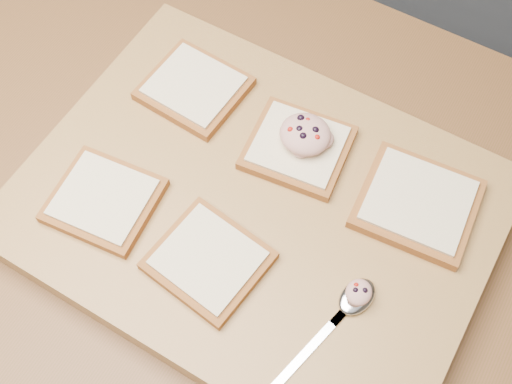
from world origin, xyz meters
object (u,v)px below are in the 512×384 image
(cutting_board, at_px, (256,210))
(spoon, at_px, (350,304))
(tuna_salad_dollop, at_px, (305,134))
(bread_far_center, at_px, (298,147))

(cutting_board, xyz_separation_m, spoon, (0.15, -0.06, 0.03))
(cutting_board, bearing_deg, tuna_salad_dollop, 82.20)
(cutting_board, distance_m, spoon, 0.16)
(cutting_board, height_order, bread_far_center, bread_far_center)
(tuna_salad_dollop, distance_m, spoon, 0.21)
(tuna_salad_dollop, xyz_separation_m, spoon, (0.14, -0.15, -0.03))
(cutting_board, xyz_separation_m, bread_far_center, (0.01, 0.09, 0.03))
(bread_far_center, bearing_deg, tuna_salad_dollop, 56.37)
(bread_far_center, relative_size, spoon, 0.80)
(cutting_board, distance_m, bread_far_center, 0.09)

